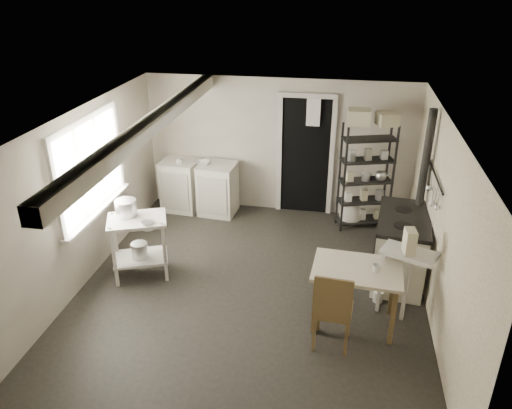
% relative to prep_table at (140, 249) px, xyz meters
% --- Properties ---
extents(floor, '(5.00, 5.00, 0.00)m').
position_rel_prep_table_xyz_m(floor, '(1.57, -0.06, -0.40)').
color(floor, black).
rests_on(floor, ground).
extents(ceiling, '(5.00, 5.00, 0.00)m').
position_rel_prep_table_xyz_m(ceiling, '(1.57, -0.06, 1.90)').
color(ceiling, silver).
rests_on(ceiling, wall_back).
extents(wall_back, '(4.50, 0.02, 2.30)m').
position_rel_prep_table_xyz_m(wall_back, '(1.57, 2.44, 0.75)').
color(wall_back, '#BCB1A0').
rests_on(wall_back, ground).
extents(wall_front, '(4.50, 0.02, 2.30)m').
position_rel_prep_table_xyz_m(wall_front, '(1.57, -2.56, 0.75)').
color(wall_front, '#BCB1A0').
rests_on(wall_front, ground).
extents(wall_left, '(0.02, 5.00, 2.30)m').
position_rel_prep_table_xyz_m(wall_left, '(-0.68, -0.06, 0.75)').
color(wall_left, '#BCB1A0').
rests_on(wall_left, ground).
extents(wall_right, '(0.02, 5.00, 2.30)m').
position_rel_prep_table_xyz_m(wall_right, '(3.82, -0.06, 0.75)').
color(wall_right, '#BCB1A0').
rests_on(wall_right, ground).
extents(window, '(0.12, 1.76, 1.28)m').
position_rel_prep_table_xyz_m(window, '(-0.65, 0.14, 1.10)').
color(window, beige).
rests_on(window, wall_left).
extents(doorway, '(0.96, 0.10, 2.08)m').
position_rel_prep_table_xyz_m(doorway, '(2.02, 2.41, 0.60)').
color(doorway, beige).
rests_on(doorway, ground).
extents(ceiling_beam, '(0.18, 5.00, 0.18)m').
position_rel_prep_table_xyz_m(ceiling_beam, '(0.37, -0.06, 1.80)').
color(ceiling_beam, beige).
rests_on(ceiling_beam, ceiling).
extents(wallpaper_panel, '(0.01, 5.00, 2.30)m').
position_rel_prep_table_xyz_m(wallpaper_panel, '(3.81, -0.06, 0.75)').
color(wallpaper_panel, beige).
rests_on(wallpaper_panel, wall_right).
extents(utensil_rail, '(0.06, 1.20, 0.44)m').
position_rel_prep_table_xyz_m(utensil_rail, '(3.76, 0.54, 1.15)').
color(utensil_rail, silver).
rests_on(utensil_rail, wall_right).
extents(prep_table, '(0.91, 0.79, 0.87)m').
position_rel_prep_table_xyz_m(prep_table, '(0.00, 0.00, 0.00)').
color(prep_table, beige).
rests_on(prep_table, ground).
extents(stockpot, '(0.37, 0.37, 0.30)m').
position_rel_prep_table_xyz_m(stockpot, '(-0.17, 0.07, 0.54)').
color(stockpot, silver).
rests_on(stockpot, prep_table).
extents(saucepan, '(0.21, 0.21, 0.10)m').
position_rel_prep_table_xyz_m(saucepan, '(0.20, -0.11, 0.45)').
color(saucepan, silver).
rests_on(saucepan, prep_table).
extents(bucket, '(0.26, 0.26, 0.24)m').
position_rel_prep_table_xyz_m(bucket, '(0.00, -0.02, -0.02)').
color(bucket, silver).
rests_on(bucket, prep_table).
extents(base_cabinets, '(1.40, 0.69, 0.89)m').
position_rel_prep_table_xyz_m(base_cabinets, '(0.23, 2.12, 0.06)').
color(base_cabinets, beige).
rests_on(base_cabinets, ground).
extents(mixing_bowl, '(0.35, 0.35, 0.07)m').
position_rel_prep_table_xyz_m(mixing_bowl, '(0.34, 2.07, 0.56)').
color(mixing_bowl, white).
rests_on(mixing_bowl, base_cabinets).
extents(counter_cup, '(0.15, 0.15, 0.09)m').
position_rel_prep_table_xyz_m(counter_cup, '(-0.06, 2.01, 0.57)').
color(counter_cup, white).
rests_on(counter_cup, base_cabinets).
extents(shelf_rack, '(0.88, 0.55, 1.74)m').
position_rel_prep_table_xyz_m(shelf_rack, '(3.02, 2.02, 0.55)').
color(shelf_rack, black).
rests_on(shelf_rack, ground).
extents(shelf_jar, '(0.10, 0.10, 0.17)m').
position_rel_prep_table_xyz_m(shelf_jar, '(2.74, 2.03, 0.96)').
color(shelf_jar, white).
rests_on(shelf_jar, shelf_rack).
extents(storage_box_a, '(0.34, 0.30, 0.22)m').
position_rel_prep_table_xyz_m(storage_box_a, '(2.83, 1.99, 1.61)').
color(storage_box_a, beige).
rests_on(storage_box_a, shelf_rack).
extents(storage_box_b, '(0.36, 0.35, 0.19)m').
position_rel_prep_table_xyz_m(storage_box_b, '(3.25, 2.01, 1.59)').
color(storage_box_b, beige).
rests_on(storage_box_b, shelf_rack).
extents(stove, '(0.78, 1.25, 0.93)m').
position_rel_prep_table_xyz_m(stove, '(3.49, 0.55, 0.04)').
color(stove, beige).
rests_on(stove, ground).
extents(stovepipe, '(0.13, 0.13, 1.38)m').
position_rel_prep_table_xyz_m(stovepipe, '(3.71, 0.96, 1.19)').
color(stovepipe, black).
rests_on(stovepipe, stove).
extents(side_ledge, '(0.70, 0.54, 0.95)m').
position_rel_prep_table_xyz_m(side_ledge, '(3.46, -0.37, 0.03)').
color(side_ledge, beige).
rests_on(side_ledge, ground).
extents(oats_box, '(0.14, 0.21, 0.29)m').
position_rel_prep_table_xyz_m(oats_box, '(3.44, -0.39, 0.61)').
color(oats_box, beige).
rests_on(oats_box, side_ledge).
extents(work_table, '(1.05, 0.77, 0.77)m').
position_rel_prep_table_xyz_m(work_table, '(2.89, -0.54, -0.02)').
color(work_table, beige).
rests_on(work_table, ground).
extents(table_cup, '(0.13, 0.13, 0.10)m').
position_rel_prep_table_xyz_m(table_cup, '(3.09, -0.59, 0.41)').
color(table_cup, white).
rests_on(table_cup, work_table).
extents(chair, '(0.45, 0.46, 1.00)m').
position_rel_prep_table_xyz_m(chair, '(2.65, -0.95, 0.08)').
color(chair, brown).
rests_on(chair, ground).
extents(flour_sack, '(0.46, 0.43, 0.43)m').
position_rel_prep_table_xyz_m(flour_sack, '(2.83, 1.98, -0.16)').
color(flour_sack, silver).
rests_on(flour_sack, ground).
extents(floor_crock, '(0.16, 0.16, 0.15)m').
position_rel_prep_table_xyz_m(floor_crock, '(3.21, -0.06, -0.33)').
color(floor_crock, white).
rests_on(floor_crock, ground).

